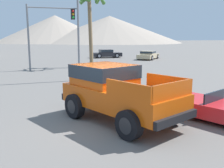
{
  "coord_description": "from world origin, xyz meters",
  "views": [
    {
      "loc": [
        -2.72,
        -8.44,
        2.97
      ],
      "look_at": [
        0.45,
        0.9,
        1.16
      ],
      "focal_mm": 42.0,
      "sensor_mm": 36.0,
      "label": 1
    }
  ],
  "objects_px": {
    "orange_pickup_truck": "(115,89)",
    "traffic_light_main": "(48,24)",
    "parked_car_dark": "(106,53)",
    "street_lamp_post": "(78,3)",
    "palm_tree_tall": "(91,9)",
    "parked_car_tan": "(148,55)"
  },
  "relations": [
    {
      "from": "parked_car_dark",
      "to": "street_lamp_post",
      "type": "relative_size",
      "value": 0.49
    },
    {
      "from": "parked_car_dark",
      "to": "parked_car_tan",
      "type": "relative_size",
      "value": 0.96
    },
    {
      "from": "orange_pickup_truck",
      "to": "traffic_light_main",
      "type": "distance_m",
      "value": 15.53
    },
    {
      "from": "orange_pickup_truck",
      "to": "palm_tree_tall",
      "type": "relative_size",
      "value": 0.71
    },
    {
      "from": "parked_car_dark",
      "to": "parked_car_tan",
      "type": "distance_m",
      "value": 6.09
    },
    {
      "from": "parked_car_dark",
      "to": "traffic_light_main",
      "type": "bearing_deg",
      "value": -35.12
    },
    {
      "from": "street_lamp_post",
      "to": "palm_tree_tall",
      "type": "distance_m",
      "value": 7.89
    },
    {
      "from": "orange_pickup_truck",
      "to": "palm_tree_tall",
      "type": "height_order",
      "value": "palm_tree_tall"
    },
    {
      "from": "street_lamp_post",
      "to": "traffic_light_main",
      "type": "bearing_deg",
      "value": 101.28
    },
    {
      "from": "traffic_light_main",
      "to": "palm_tree_tall",
      "type": "relative_size",
      "value": 0.78
    },
    {
      "from": "orange_pickup_truck",
      "to": "traffic_light_main",
      "type": "relative_size",
      "value": 0.91
    },
    {
      "from": "parked_car_dark",
      "to": "street_lamp_post",
      "type": "bearing_deg",
      "value": -20.11
    },
    {
      "from": "street_lamp_post",
      "to": "palm_tree_tall",
      "type": "relative_size",
      "value": 1.18
    },
    {
      "from": "parked_car_dark",
      "to": "street_lamp_post",
      "type": "distance_m",
      "value": 19.9
    },
    {
      "from": "street_lamp_post",
      "to": "palm_tree_tall",
      "type": "height_order",
      "value": "street_lamp_post"
    },
    {
      "from": "street_lamp_post",
      "to": "palm_tree_tall",
      "type": "bearing_deg",
      "value": 69.71
    },
    {
      "from": "traffic_light_main",
      "to": "palm_tree_tall",
      "type": "xyz_separation_m",
      "value": [
        4.03,
        0.89,
        1.52
      ]
    },
    {
      "from": "street_lamp_post",
      "to": "orange_pickup_truck",
      "type": "bearing_deg",
      "value": -93.28
    },
    {
      "from": "palm_tree_tall",
      "to": "street_lamp_post",
      "type": "bearing_deg",
      "value": -110.29
    },
    {
      "from": "orange_pickup_truck",
      "to": "street_lamp_post",
      "type": "xyz_separation_m",
      "value": [
        0.5,
        8.74,
        3.98
      ]
    },
    {
      "from": "orange_pickup_truck",
      "to": "parked_car_tan",
      "type": "distance_m",
      "value": 25.67
    },
    {
      "from": "parked_car_dark",
      "to": "parked_car_tan",
      "type": "bearing_deg",
      "value": 49.52
    }
  ]
}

